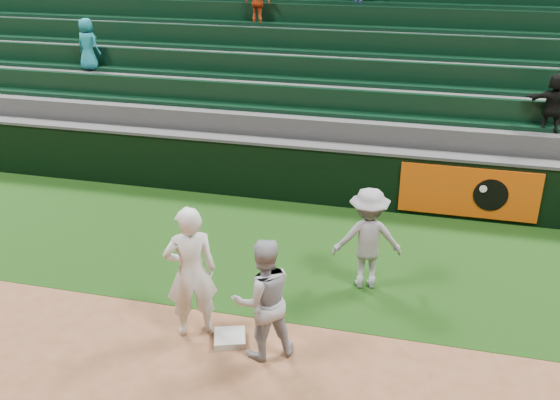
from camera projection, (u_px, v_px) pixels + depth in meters
The scene contains 8 objects.
ground at pixel (242, 357), 8.37m from camera, with size 70.00×70.00×0.00m, color brown.
foul_grass at pixel (292, 251), 11.02m from camera, with size 36.00×4.20×0.01m, color black.
first_base at pixel (230, 338), 8.67m from camera, with size 0.43×0.43×0.10m, color silver.
first_baseman at pixel (191, 272), 8.48m from camera, with size 0.71×0.47×1.96m, color silver.
baserunner at pixel (263, 299), 8.10m from camera, with size 0.83×0.65×1.72m, color #9FA1A9.
base_coach at pixel (368, 239), 9.66m from camera, with size 1.08×0.62×1.67m, color gray.
field_wall at pixel (317, 173), 12.70m from camera, with size 36.00×0.45×1.25m.
stadium_seating at pixel (346, 79), 15.60m from camera, with size 36.00×5.95×4.85m.
Camera 1 is at (2.12, -6.43, 5.38)m, focal length 40.00 mm.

